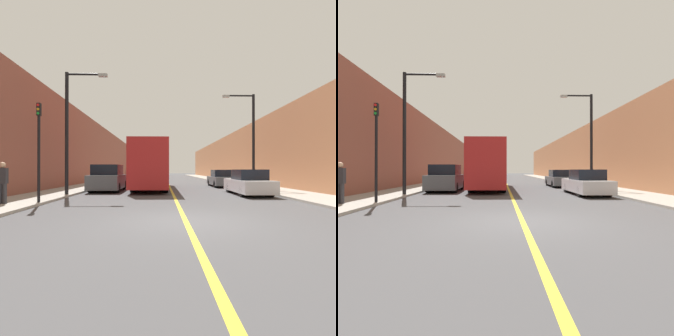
% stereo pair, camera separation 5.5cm
% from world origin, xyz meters
% --- Properties ---
extents(ground_plane, '(200.00, 200.00, 0.00)m').
position_xyz_m(ground_plane, '(0.00, 0.00, 0.00)').
color(ground_plane, '#474749').
extents(sidewalk_left, '(2.98, 72.00, 0.11)m').
position_xyz_m(sidewalk_left, '(-7.33, 30.00, 0.06)').
color(sidewalk_left, '#9E998E').
rests_on(sidewalk_left, ground).
extents(sidewalk_right, '(2.98, 72.00, 0.11)m').
position_xyz_m(sidewalk_right, '(7.33, 30.00, 0.06)').
color(sidewalk_right, '#9E998E').
rests_on(sidewalk_right, ground).
extents(building_row_left, '(4.00, 72.00, 7.43)m').
position_xyz_m(building_row_left, '(-10.81, 30.00, 3.72)').
color(building_row_left, brown).
rests_on(building_row_left, ground).
extents(building_row_right, '(4.00, 72.00, 6.49)m').
position_xyz_m(building_row_right, '(10.81, 30.00, 3.25)').
color(building_row_right, '#B2724C').
rests_on(building_row_right, ground).
extents(road_center_line, '(0.16, 72.00, 0.01)m').
position_xyz_m(road_center_line, '(0.00, 30.00, 0.00)').
color(road_center_line, gold).
rests_on(road_center_line, ground).
extents(bus, '(2.51, 11.13, 3.47)m').
position_xyz_m(bus, '(-1.52, 13.23, 1.86)').
color(bus, '#AD1E1E').
rests_on(bus, ground).
extents(parked_suv_left, '(2.04, 4.68, 1.86)m').
position_xyz_m(parked_suv_left, '(-4.49, 11.01, 0.86)').
color(parked_suv_left, '#51565B').
rests_on(parked_suv_left, ground).
extents(car_right_near, '(1.82, 4.72, 1.53)m').
position_xyz_m(car_right_near, '(4.55, 8.11, 0.69)').
color(car_right_near, silver).
rests_on(car_right_near, ground).
extents(car_right_mid, '(1.85, 4.35, 1.51)m').
position_xyz_m(car_right_mid, '(4.63, 15.54, 0.68)').
color(car_right_mid, '#51565B').
rests_on(car_right_mid, ground).
extents(street_lamp_left, '(2.41, 0.24, 6.98)m').
position_xyz_m(street_lamp_left, '(-5.92, 7.42, 4.11)').
color(street_lamp_left, black).
rests_on(street_lamp_left, sidewalk_left).
extents(street_lamp_right, '(2.41, 0.24, 7.01)m').
position_xyz_m(street_lamp_right, '(5.92, 11.64, 4.12)').
color(street_lamp_right, black).
rests_on(street_lamp_right, sidewalk_right).
extents(traffic_light, '(0.16, 0.18, 4.30)m').
position_xyz_m(traffic_light, '(-6.04, 3.81, 2.45)').
color(traffic_light, black).
rests_on(traffic_light, sidewalk_left).
extents(pedestrian, '(0.38, 0.24, 1.72)m').
position_xyz_m(pedestrian, '(-7.30, 3.33, 1.01)').
color(pedestrian, '#2D2D33').
rests_on(pedestrian, sidewalk_left).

